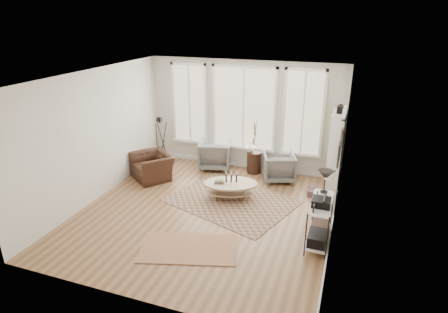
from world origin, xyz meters
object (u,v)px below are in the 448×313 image
at_px(low_shelf, 320,218).
at_px(bookcase, 336,150).
at_px(armchair_left, 215,154).
at_px(armchair_right, 279,167).
at_px(coffee_table, 230,186).
at_px(side_table, 255,145).
at_px(accent_chair, 152,166).

bearing_deg(low_shelf, bookcase, 88.72).
xyz_separation_m(armchair_left, armchair_right, (1.80, -0.22, -0.03)).
bearing_deg(low_shelf, coffee_table, 152.04).
xyz_separation_m(coffee_table, armchair_left, (-0.97, 1.58, 0.09)).
xyz_separation_m(bookcase, armchair_left, (-3.13, 0.18, -0.57)).
xyz_separation_m(bookcase, side_table, (-2.04, 0.22, -0.17)).
bearing_deg(bookcase, low_shelf, -91.28).
height_order(low_shelf, armchair_right, low_shelf).
bearing_deg(side_table, accent_chair, -152.40).
distance_m(side_table, accent_chair, 2.70).
bearing_deg(coffee_table, armchair_right, 58.40).
bearing_deg(armchair_right, armchair_left, -27.15).
relative_size(armchair_left, accent_chair, 0.85).
height_order(coffee_table, armchair_right, armchair_right).
distance_m(bookcase, armchair_left, 3.19).
bearing_deg(side_table, coffee_table, -94.47).
distance_m(low_shelf, armchair_left, 4.09).
height_order(low_shelf, accent_chair, low_shelf).
bearing_deg(coffee_table, side_table, 85.53).
bearing_deg(low_shelf, accent_chair, 160.82).
bearing_deg(accent_chair, armchair_right, 54.87).
height_order(armchair_left, armchair_right, armchair_left).
relative_size(bookcase, armchair_right, 2.63).
bearing_deg(bookcase, armchair_left, 176.76).
bearing_deg(bookcase, armchair_right, -178.32).
distance_m(low_shelf, armchair_right, 2.79).
xyz_separation_m(bookcase, accent_chair, (-4.40, -1.01, -0.63)).
bearing_deg(accent_chair, bookcase, 50.26).
height_order(low_shelf, side_table, side_table).
bearing_deg(armchair_right, accent_chair, -2.78).
bearing_deg(side_table, low_shelf, -54.17).
distance_m(bookcase, low_shelf, 2.56).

